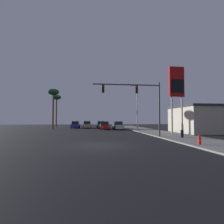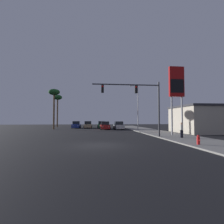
# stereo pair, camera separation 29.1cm
# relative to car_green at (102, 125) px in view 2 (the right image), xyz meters

# --- Properties ---
(ground_plane) EXTENTS (120.00, 120.00, 0.00)m
(ground_plane) POSITION_rel_car_green_xyz_m (-1.60, -28.81, -0.76)
(ground_plane) COLOR black
(sidewalk_right) EXTENTS (5.00, 60.00, 0.12)m
(sidewalk_right) POSITION_rel_car_green_xyz_m (7.90, -18.81, -0.70)
(sidewalk_right) COLOR gray
(sidewalk_right) RESTS_ON ground
(building_gas_station) EXTENTS (10.30, 8.30, 4.30)m
(building_gas_station) POSITION_rel_car_green_xyz_m (16.40, -17.16, 1.40)
(building_gas_station) COLOR #B2A893
(building_gas_station) RESTS_ON ground
(car_green) EXTENTS (2.04, 4.31, 1.68)m
(car_green) POSITION_rel_car_green_xyz_m (0.00, 0.00, 0.00)
(car_green) COLOR #195933
(car_green) RESTS_ON ground
(car_red) EXTENTS (2.04, 4.31, 1.68)m
(car_red) POSITION_rel_car_green_xyz_m (0.43, -6.27, 0.00)
(car_red) COLOR maroon
(car_red) RESTS_ON ground
(car_silver) EXTENTS (2.04, 4.34, 1.68)m
(car_silver) POSITION_rel_car_green_xyz_m (3.36, -6.40, 0.00)
(car_silver) COLOR #B7B7BC
(car_silver) RESTS_ON ground
(car_tan) EXTENTS (2.04, 4.31, 1.68)m
(car_tan) POSITION_rel_car_green_xyz_m (-3.35, 0.30, 0.00)
(car_tan) COLOR tan
(car_tan) RESTS_ON ground
(car_blue) EXTENTS (2.04, 4.33, 1.68)m
(car_blue) POSITION_rel_car_green_xyz_m (-6.15, -0.01, 0.00)
(car_blue) COLOR navy
(car_blue) RESTS_ON ground
(traffic_light_mast) EXTENTS (8.06, 0.36, 6.50)m
(traffic_light_mast) POSITION_rel_car_green_xyz_m (3.42, -23.17, 4.00)
(traffic_light_mast) COLOR #38383D
(traffic_light_mast) RESTS_ON sidewalk_right
(street_lamp) EXTENTS (1.74, 0.24, 9.00)m
(street_lamp) POSITION_rel_car_green_xyz_m (6.77, -8.83, 4.36)
(street_lamp) COLOR #99999E
(street_lamp) RESTS_ON sidewalk_right
(gas_station_sign) EXTENTS (2.00, 0.42, 9.00)m
(gas_station_sign) POSITION_rel_car_green_xyz_m (8.89, -21.42, 5.86)
(gas_station_sign) COLOR #99999E
(gas_station_sign) RESTS_ON sidewalk_right
(fire_hydrant) EXTENTS (0.24, 0.34, 0.76)m
(fire_hydrant) POSITION_rel_car_green_xyz_m (6.33, -30.06, -0.27)
(fire_hydrant) COLOR red
(fire_hydrant) RESTS_ON sidewalk_right
(pedestrian_on_sidewalk) EXTENTS (0.34, 0.32, 1.67)m
(pedestrian_on_sidewalk) POSITION_rel_car_green_xyz_m (7.61, -25.00, 0.27)
(pedestrian_on_sidewalk) COLOR #23232D
(pedestrian_on_sidewalk) RESTS_ON sidewalk_right
(palm_tree_far) EXTENTS (2.40, 2.40, 8.77)m
(palm_tree_far) POSITION_rel_car_green_xyz_m (-11.73, 5.19, 6.86)
(palm_tree_far) COLOR brown
(palm_tree_far) RESTS_ON ground
(palm_tree_mid) EXTENTS (2.40, 2.40, 8.66)m
(palm_tree_mid) POSITION_rel_car_green_xyz_m (-10.47, -4.81, 6.76)
(palm_tree_mid) COLOR brown
(palm_tree_mid) RESTS_ON ground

